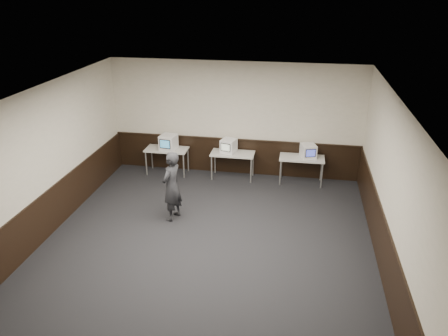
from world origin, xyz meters
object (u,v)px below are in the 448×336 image
(emac_left, at_px, (168,142))
(person, at_px, (172,186))
(desk_right, at_px, (302,160))
(emac_right, at_px, (308,151))
(desk_center, at_px, (233,155))
(emac_center, at_px, (229,146))
(desk_left, at_px, (167,151))

(emac_left, xyz_separation_m, person, (0.81, -2.47, -0.13))
(desk_right, distance_m, emac_right, 0.30)
(desk_center, bearing_deg, emac_right, 0.16)
(desk_right, distance_m, emac_left, 3.74)
(emac_center, bearing_deg, desk_center, -0.11)
(desk_left, relative_size, person, 0.72)
(desk_center, distance_m, emac_right, 2.07)
(desk_left, height_order, person, person)
(desk_right, xyz_separation_m, emac_center, (-2.02, 0.03, 0.26))
(emac_right, height_order, person, person)
(desk_left, distance_m, emac_right, 3.96)
(emac_center, distance_m, person, 2.70)
(desk_center, relative_size, emac_left, 2.35)
(desk_left, distance_m, desk_center, 1.90)
(desk_center, xyz_separation_m, emac_left, (-1.83, -0.04, 0.29))
(desk_right, height_order, person, person)
(emac_left, xyz_separation_m, emac_center, (1.71, 0.07, -0.02))
(desk_left, distance_m, desk_right, 3.80)
(emac_left, height_order, emac_center, emac_left)
(person, bearing_deg, emac_right, 147.11)
(desk_left, distance_m, emac_left, 0.30)
(emac_center, bearing_deg, person, -94.15)
(emac_right, relative_size, person, 0.30)
(desk_center, xyz_separation_m, person, (-1.01, -2.51, 0.15))
(desk_center, height_order, desk_right, same)
(desk_center, xyz_separation_m, desk_right, (1.90, 0.00, 0.00))
(desk_left, xyz_separation_m, emac_left, (0.07, -0.04, 0.29))
(desk_center, bearing_deg, emac_center, 164.73)
(emac_center, relative_size, person, 0.29)
(desk_left, bearing_deg, emac_center, 1.06)
(emac_right, bearing_deg, emac_left, 162.47)
(desk_right, xyz_separation_m, emac_left, (-3.73, -0.04, 0.29))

